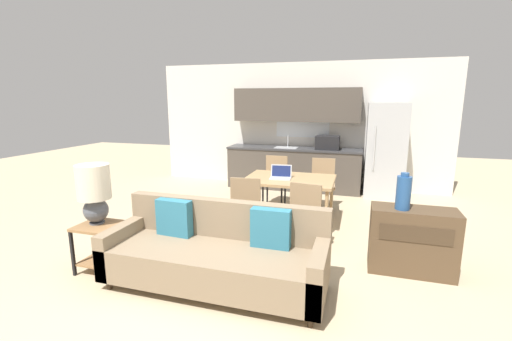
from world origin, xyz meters
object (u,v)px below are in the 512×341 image
(dining_table, at_px, (290,182))
(table_lamp, at_px, (94,190))
(side_table, at_px, (99,240))
(laptop, at_px, (281,175))
(refrigerator, at_px, (385,151))
(couch, at_px, (217,254))
(dining_chair_far_right, at_px, (323,182))
(dining_chair_near_right, at_px, (308,211))
(vase, at_px, (404,192))
(credenza, at_px, (412,241))
(dining_chair_near_left, at_px, (247,204))
(dining_chair_far_left, at_px, (275,178))

(dining_table, relative_size, table_lamp, 2.01)
(side_table, height_order, laptop, laptop)
(refrigerator, distance_m, laptop, 2.67)
(couch, xyz_separation_m, laptop, (0.21, 2.00, 0.43))
(couch, distance_m, side_table, 1.40)
(dining_chair_far_right, relative_size, dining_chair_near_right, 1.00)
(vase, bearing_deg, side_table, -163.84)
(credenza, distance_m, dining_chair_near_left, 2.08)
(dining_chair_far_right, bearing_deg, couch, -109.72)
(vase, height_order, dining_chair_far_right, vase)
(couch, distance_m, laptop, 2.06)
(dining_chair_far_left, xyz_separation_m, dining_chair_near_right, (0.86, -1.73, 0.00))
(dining_chair_far_right, bearing_deg, dining_chair_near_left, -122.10)
(side_table, bearing_deg, credenza, 16.26)
(dining_table, height_order, laptop, laptop)
(dining_chair_far_left, relative_size, dining_chair_near_left, 1.00)
(side_table, bearing_deg, dining_chair_far_right, 53.86)
(dining_chair_near_right, bearing_deg, couch, 64.76)
(refrigerator, height_order, dining_chair_far_right, refrigerator)
(dining_chair_near_right, distance_m, laptop, 1.05)
(refrigerator, xyz_separation_m, dining_chair_near_left, (-1.92, -2.88, -0.42))
(dining_table, height_order, dining_chair_far_left, dining_chair_far_left)
(dining_chair_far_right, bearing_deg, vase, -67.08)
(dining_table, relative_size, dining_chair_near_left, 1.50)
(table_lamp, xyz_separation_m, credenza, (3.39, 0.95, -0.56))
(dining_table, distance_m, dining_chair_far_right, 0.94)
(laptop, bearing_deg, table_lamp, -134.54)
(credenza, bearing_deg, dining_chair_near_right, 167.31)
(table_lamp, relative_size, dining_chair_far_left, 0.74)
(couch, relative_size, dining_chair_far_left, 2.51)
(dining_chair_near_right, relative_size, laptop, 2.61)
(dining_table, bearing_deg, dining_chair_near_left, -117.40)
(dining_table, height_order, dining_chair_near_left, dining_chair_near_left)
(dining_chair_far_left, relative_size, dining_chair_near_right, 1.00)
(couch, height_order, side_table, couch)
(credenza, bearing_deg, couch, -155.76)
(refrigerator, relative_size, dining_chair_far_right, 2.06)
(refrigerator, distance_m, dining_chair_far_left, 2.32)
(dining_table, distance_m, dining_chair_near_right, 0.99)
(vase, xyz_separation_m, dining_chair_near_right, (-1.06, 0.32, -0.42))
(dining_table, distance_m, table_lamp, 2.76)
(dining_table, height_order, vase, vase)
(refrigerator, bearing_deg, dining_chair_far_right, -130.76)
(side_table, distance_m, dining_chair_near_left, 1.87)
(dining_chair_near_right, bearing_deg, vase, 171.65)
(vase, bearing_deg, dining_chair_far_left, 133.18)
(dining_chair_near_left, bearing_deg, dining_table, -125.29)
(side_table, distance_m, table_lamp, 0.57)
(table_lamp, relative_size, laptop, 1.94)
(credenza, height_order, dining_chair_near_left, dining_chair_near_left)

